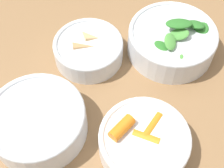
{
  "coord_description": "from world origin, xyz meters",
  "views": [
    {
      "loc": [
        -0.08,
        0.38,
        1.28
      ],
      "look_at": [
        -0.06,
        0.04,
        0.78
      ],
      "focal_mm": 50.0,
      "sensor_mm": 36.0,
      "label": 1
    }
  ],
  "objects_px": {
    "bowl_carrots": "(144,141)",
    "bowl_greens": "(172,40)",
    "bowl_cookies": "(89,49)",
    "bowl_beans_hotdog": "(38,122)"
  },
  "relations": [
    {
      "from": "bowl_greens",
      "to": "bowl_beans_hotdog",
      "type": "bearing_deg",
      "value": 39.49
    },
    {
      "from": "bowl_carrots",
      "to": "bowl_cookies",
      "type": "height_order",
      "value": "bowl_carrots"
    },
    {
      "from": "bowl_carrots",
      "to": "bowl_beans_hotdog",
      "type": "xyz_separation_m",
      "value": [
        0.19,
        -0.03,
        0.0
      ]
    },
    {
      "from": "bowl_greens",
      "to": "bowl_cookies",
      "type": "height_order",
      "value": "bowl_greens"
    },
    {
      "from": "bowl_carrots",
      "to": "bowl_beans_hotdog",
      "type": "relative_size",
      "value": 0.9
    },
    {
      "from": "bowl_carrots",
      "to": "bowl_greens",
      "type": "distance_m",
      "value": 0.24
    },
    {
      "from": "bowl_beans_hotdog",
      "to": "bowl_cookies",
      "type": "relative_size",
      "value": 1.2
    },
    {
      "from": "bowl_beans_hotdog",
      "to": "bowl_greens",
      "type": "bearing_deg",
      "value": -140.51
    },
    {
      "from": "bowl_carrots",
      "to": "bowl_cookies",
      "type": "distance_m",
      "value": 0.24
    },
    {
      "from": "bowl_carrots",
      "to": "bowl_greens",
      "type": "relative_size",
      "value": 0.84
    }
  ]
}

